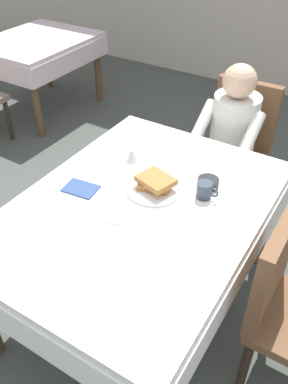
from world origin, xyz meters
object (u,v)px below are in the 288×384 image
at_px(breakfast_stack, 155,182).
at_px(background_table_far, 38,51).
at_px(cup_coffee, 205,190).
at_px(spoon_near_edge, 119,224).
at_px(fork_left_of_plate, 121,180).
at_px(plate_breakfast, 154,189).
at_px(knife_right_of_plate, 186,204).
at_px(chair_diner, 237,141).
at_px(diner_person, 231,133).
at_px(bowl_butter, 208,183).
at_px(dining_table_main, 140,218).
at_px(syrup_pitcher, 132,155).

xyz_separation_m(breakfast_stack, background_table_far, (-2.23, 1.48, -0.17)).
bearing_deg(cup_coffee, spoon_near_edge, -122.17).
bearing_deg(fork_left_of_plate, spoon_near_edge, -151.43).
distance_m(plate_breakfast, knife_right_of_plate, 0.19).
bearing_deg(chair_diner, plate_breakfast, 86.30).
bearing_deg(plate_breakfast, background_table_far, 146.38).
bearing_deg(diner_person, fork_left_of_plate, 74.04).
bearing_deg(cup_coffee, chair_diner, 100.22).
distance_m(spoon_near_edge, background_table_far, 2.86).
distance_m(plate_breakfast, breakfast_stack, 0.04).
distance_m(cup_coffee, bowl_butter, 0.09).
xyz_separation_m(chair_diner, fork_left_of_plate, (-0.26, -1.05, 0.21)).
bearing_deg(cup_coffee, bowl_butter, 103.20).
bearing_deg(dining_table_main, background_table_far, 144.00).
relative_size(bowl_butter, syrup_pitcher, 1.38).
height_order(syrup_pitcher, fork_left_of_plate, syrup_pitcher).
distance_m(chair_diner, cup_coffee, 1.00).
xyz_separation_m(knife_right_of_plate, background_table_far, (-2.42, 1.50, -0.12)).
height_order(bowl_butter, background_table_far, bowl_butter).
distance_m(diner_person, plate_breakfast, 0.88).
bearing_deg(dining_table_main, plate_breakfast, 89.38).
relative_size(breakfast_stack, cup_coffee, 1.81).
bearing_deg(fork_left_of_plate, background_table_far, 49.50).
relative_size(dining_table_main, background_table_far, 1.36).
relative_size(dining_table_main, syrup_pitcher, 19.05).
height_order(knife_right_of_plate, background_table_far, knife_right_of_plate).
distance_m(dining_table_main, plate_breakfast, 0.17).
distance_m(breakfast_stack, cup_coffee, 0.25).
bearing_deg(spoon_near_edge, knife_right_of_plate, 40.28).
distance_m(diner_person, breakfast_stack, 0.88).
bearing_deg(knife_right_of_plate, diner_person, 6.63).
bearing_deg(syrup_pitcher, breakfast_stack, -33.51).
height_order(fork_left_of_plate, background_table_far, fork_left_of_plate).
relative_size(plate_breakfast, spoon_near_edge, 1.87).
bearing_deg(dining_table_main, diner_person, 86.15).
bearing_deg(spoon_near_edge, cup_coffee, 42.44).
distance_m(bowl_butter, background_table_far, 2.78).
xyz_separation_m(diner_person, syrup_pitcher, (-0.31, -0.71, 0.11)).
xyz_separation_m(chair_diner, diner_person, (0.00, -0.16, 0.14)).
height_order(chair_diner, plate_breakfast, chair_diner).
xyz_separation_m(dining_table_main, spoon_near_edge, (-0.00, -0.17, 0.09)).
bearing_deg(breakfast_stack, chair_diner, 86.46).
xyz_separation_m(chair_diner, spoon_near_edge, (-0.07, -1.34, 0.21)).
xyz_separation_m(chair_diner, breakfast_stack, (-0.06, -1.03, 0.26)).
xyz_separation_m(breakfast_stack, fork_left_of_plate, (-0.19, -0.03, -0.05)).
height_order(breakfast_stack, cup_coffee, cup_coffee).
height_order(chair_diner, cup_coffee, chair_diner).
distance_m(breakfast_stack, background_table_far, 2.68).
xyz_separation_m(fork_left_of_plate, knife_right_of_plate, (0.38, 0.00, 0.00)).
xyz_separation_m(cup_coffee, spoon_near_edge, (-0.24, -0.39, -0.04)).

